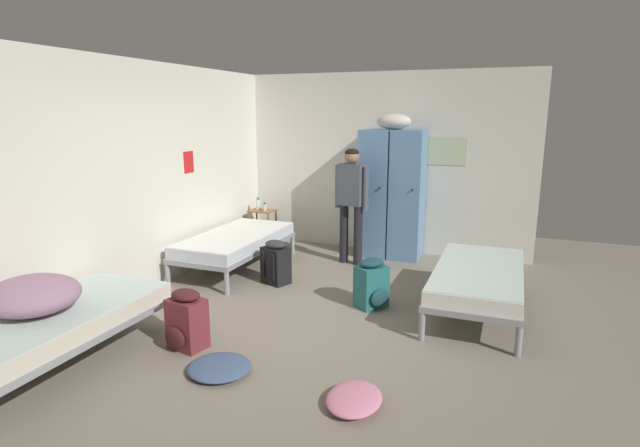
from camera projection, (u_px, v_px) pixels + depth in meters
ground_plane at (310, 318)px, 5.14m from camera, size 9.13×9.13×0.00m
room_backdrop at (260, 172)px, 6.43m from camera, size 4.39×5.77×2.67m
locker_bank at (392, 191)px, 7.19m from camera, size 0.90×0.55×2.07m
shelf_unit at (262, 224)px, 7.93m from camera, size 0.38×0.30×0.57m
bed_right at (478, 277)px, 5.25m from camera, size 0.90×1.90×0.49m
bed_left_rear at (236, 241)px, 6.71m from camera, size 0.90×1.90×0.49m
bed_left_front at (57, 322)px, 4.12m from camera, size 0.90×1.90×0.49m
bedding_heap at (33, 295)px, 4.03m from camera, size 0.75×0.72×0.29m
person_traveler at (351, 195)px, 6.82m from camera, size 0.50×0.27×1.61m
water_bottle at (258, 204)px, 7.91m from camera, size 0.07×0.07×0.20m
lotion_bottle at (265, 207)px, 7.80m from camera, size 0.05×0.05×0.13m
backpack_black at (276, 263)px, 6.16m from camera, size 0.39×0.40×0.55m
backpack_maroon at (186, 321)px, 4.45m from camera, size 0.36×0.38×0.55m
backpack_teal at (372, 284)px, 5.40m from camera, size 0.42×0.41×0.55m
clothes_pile_denim at (219, 367)px, 4.07m from camera, size 0.52×0.51×0.09m
clothes_pile_pink at (354, 399)px, 3.61m from camera, size 0.40×0.50×0.10m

